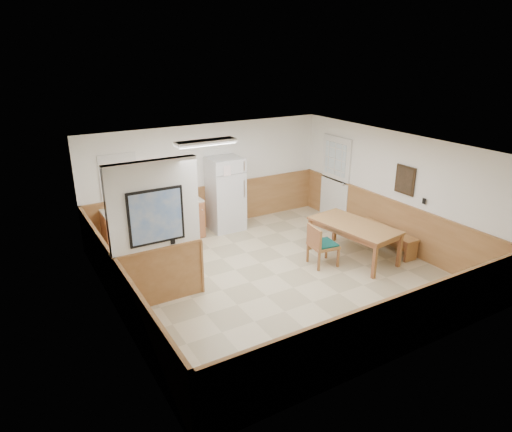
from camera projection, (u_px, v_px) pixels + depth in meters
ground at (276, 275)px, 8.85m from camera, size 6.00×6.00×0.00m
ceiling at (278, 147)px, 7.97m from camera, size 6.00×6.00×0.02m
back_wall at (209, 177)px, 10.83m from camera, size 6.00×0.02×2.50m
right_wall at (394, 190)px, 9.83m from camera, size 0.02×6.00×2.50m
left_wall at (113, 249)px, 6.98m from camera, size 0.02×6.00×2.50m
wainscot_back at (210, 207)px, 11.08m from camera, size 6.00×0.04×1.00m
wainscot_right at (390, 222)px, 10.09m from camera, size 0.04×6.00×1.00m
wainscot_left at (119, 291)px, 7.26m from camera, size 0.04×6.00×1.00m
partition_wall at (156, 236)px, 7.50m from camera, size 1.50×0.20×2.50m
kitchen_counter at (167, 221)px, 10.28m from camera, size 2.20×0.61×1.00m
exterior_door at (335, 178)px, 11.42m from camera, size 0.07×1.02×2.15m
kitchen_window at (119, 177)px, 9.71m from camera, size 0.80×0.04×1.00m
wall_painting at (405, 180)px, 9.47m from camera, size 0.04×0.50×0.60m
fluorescent_fixture at (206, 142)px, 8.66m from camera, size 1.20×0.30×0.09m
refrigerator at (226, 194)px, 10.78m from camera, size 0.78×0.73×1.75m
dining_table at (354, 228)px, 9.34m from camera, size 1.17×1.94×0.75m
dining_bench at (386, 234)px, 9.90m from camera, size 0.38×1.55×0.45m
dining_chair at (319, 243)px, 9.06m from camera, size 0.76×0.56×0.85m
fire_extinguisher at (192, 191)px, 10.33m from camera, size 0.12×0.12×0.40m
soap_bottle at (127, 205)px, 9.65m from camera, size 0.08×0.08×0.19m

